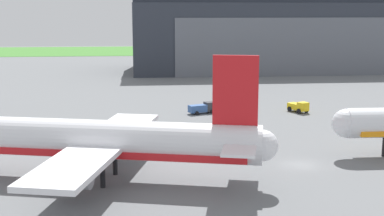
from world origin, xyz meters
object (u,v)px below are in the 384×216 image
(maintenance_hangar, at_px, (288,36))
(airliner_near_left, at_px, (94,141))
(fuel_bowser, at_px, (203,108))
(stair_truck, at_px, (299,107))

(maintenance_hangar, bearing_deg, airliner_near_left, -116.07)
(maintenance_hangar, height_order, fuel_bowser, maintenance_hangar)
(airliner_near_left, bearing_deg, stair_truck, 46.62)
(maintenance_hangar, relative_size, stair_truck, 21.68)
(maintenance_hangar, distance_m, stair_truck, 72.09)
(airliner_near_left, bearing_deg, fuel_bowser, 66.02)
(airliner_near_left, distance_m, fuel_bowser, 40.72)
(airliner_near_left, distance_m, stair_truck, 50.19)
(airliner_near_left, xyz_separation_m, stair_truck, (34.39, 36.39, -3.50))
(maintenance_hangar, xyz_separation_m, stair_truck, (-17.32, -69.34, -9.47))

